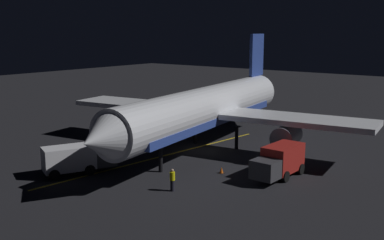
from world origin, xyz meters
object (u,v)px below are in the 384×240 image
(catering_truck, at_px, (279,162))
(ground_crew_worker, at_px, (172,180))
(airliner, at_px, (207,109))
(baggage_truck, at_px, (76,159))
(traffic_cone_near_right, at_px, (221,170))
(traffic_cone_near_left, at_px, (108,145))

(catering_truck, distance_m, ground_crew_worker, 9.31)
(catering_truck, bearing_deg, ground_crew_worker, 59.08)
(airliner, distance_m, baggage_truck, 14.10)
(catering_truck, height_order, traffic_cone_near_right, catering_truck)
(ground_crew_worker, xyz_separation_m, traffic_cone_near_right, (-0.40, -5.97, -0.64))
(catering_truck, bearing_deg, airliner, -19.71)
(catering_truck, bearing_deg, traffic_cone_near_left, 5.85)
(baggage_truck, height_order, ground_crew_worker, baggage_truck)
(traffic_cone_near_left, height_order, traffic_cone_near_right, same)
(airliner, xyz_separation_m, baggage_truck, (4.05, 13.17, -2.98))
(baggage_truck, bearing_deg, traffic_cone_near_right, -141.75)
(baggage_truck, height_order, traffic_cone_near_right, baggage_truck)
(traffic_cone_near_left, distance_m, traffic_cone_near_right, 14.26)
(catering_truck, height_order, traffic_cone_near_left, catering_truck)
(baggage_truck, xyz_separation_m, traffic_cone_near_left, (4.63, -7.70, -1.00))
(catering_truck, xyz_separation_m, traffic_cone_near_right, (4.38, 2.01, -1.07))
(baggage_truck, height_order, traffic_cone_near_left, baggage_truck)
(baggage_truck, bearing_deg, airliner, -107.10)
(baggage_truck, bearing_deg, catering_truck, -145.57)
(ground_crew_worker, xyz_separation_m, traffic_cone_near_left, (13.86, -6.07, -0.64))
(baggage_truck, bearing_deg, traffic_cone_near_left, -58.99)
(baggage_truck, distance_m, traffic_cone_near_right, 12.31)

